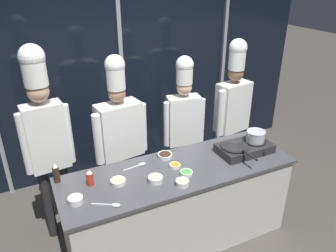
{
  "coord_description": "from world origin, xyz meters",
  "views": [
    {
      "loc": [
        -1.25,
        -2.36,
        2.64
      ],
      "look_at": [
        0.0,
        0.25,
        1.24
      ],
      "focal_mm": 35.0,
      "sensor_mm": 36.0,
      "label": 1
    }
  ],
  "objects_px": {
    "stock_pot": "(256,136)",
    "chef_pastry": "(233,106)",
    "squeeze_bottle_soy": "(56,173)",
    "prep_bowl_scallions": "(186,173)",
    "prep_bowl_chicken": "(155,179)",
    "serving_spoon_slotted": "(112,205)",
    "frying_pan": "(235,145)",
    "prep_bowl_carrots": "(175,165)",
    "squeeze_bottle_chili": "(90,178)",
    "portable_stove": "(244,148)",
    "serving_spoon_solid": "(139,165)",
    "prep_bowl_garlic": "(76,200)",
    "chef_head": "(45,129)",
    "prep_bowl_ginger": "(118,181)",
    "chef_sous": "(120,131)",
    "chef_line": "(184,119)",
    "prep_bowl_soy_glaze": "(165,155)",
    "prep_bowl_shrimp": "(182,182)"
  },
  "relations": [
    {
      "from": "prep_bowl_ginger",
      "to": "chef_head",
      "type": "height_order",
      "value": "chef_head"
    },
    {
      "from": "prep_bowl_garlic",
      "to": "chef_head",
      "type": "distance_m",
      "value": 0.82
    },
    {
      "from": "stock_pot",
      "to": "squeeze_bottle_soy",
      "type": "distance_m",
      "value": 2.01
    },
    {
      "from": "squeeze_bottle_soy",
      "to": "squeeze_bottle_chili",
      "type": "bearing_deg",
      "value": -34.42
    },
    {
      "from": "serving_spoon_solid",
      "to": "frying_pan",
      "type": "bearing_deg",
      "value": -13.43
    },
    {
      "from": "prep_bowl_ginger",
      "to": "chef_sous",
      "type": "relative_size",
      "value": 0.07
    },
    {
      "from": "serving_spoon_solid",
      "to": "chef_sous",
      "type": "distance_m",
      "value": 0.52
    },
    {
      "from": "squeeze_bottle_chili",
      "to": "chef_line",
      "type": "relative_size",
      "value": 0.09
    },
    {
      "from": "squeeze_bottle_chili",
      "to": "chef_head",
      "type": "bearing_deg",
      "value": 116.58
    },
    {
      "from": "stock_pot",
      "to": "serving_spoon_slotted",
      "type": "relative_size",
      "value": 0.98
    },
    {
      "from": "prep_bowl_chicken",
      "to": "serving_spoon_slotted",
      "type": "xyz_separation_m",
      "value": [
        -0.46,
        -0.15,
        -0.02
      ]
    },
    {
      "from": "chef_line",
      "to": "frying_pan",
      "type": "bearing_deg",
      "value": 116.55
    },
    {
      "from": "squeeze_bottle_soy",
      "to": "stock_pot",
      "type": "bearing_deg",
      "value": -8.5
    },
    {
      "from": "chef_sous",
      "to": "chef_pastry",
      "type": "height_order",
      "value": "chef_pastry"
    },
    {
      "from": "serving_spoon_slotted",
      "to": "chef_sous",
      "type": "bearing_deg",
      "value": 67.98
    },
    {
      "from": "squeeze_bottle_soy",
      "to": "serving_spoon_solid",
      "type": "bearing_deg",
      "value": -5.43
    },
    {
      "from": "squeeze_bottle_soy",
      "to": "prep_bowl_ginger",
      "type": "xyz_separation_m",
      "value": [
        0.49,
        -0.27,
        -0.07
      ]
    },
    {
      "from": "prep_bowl_chicken",
      "to": "prep_bowl_scallions",
      "type": "distance_m",
      "value": 0.31
    },
    {
      "from": "prep_bowl_carrots",
      "to": "prep_bowl_soy_glaze",
      "type": "relative_size",
      "value": 0.72
    },
    {
      "from": "prep_bowl_soy_glaze",
      "to": "serving_spoon_slotted",
      "type": "bearing_deg",
      "value": -144.94
    },
    {
      "from": "serving_spoon_slotted",
      "to": "serving_spoon_solid",
      "type": "relative_size",
      "value": 0.91
    },
    {
      "from": "prep_bowl_scallions",
      "to": "squeeze_bottle_soy",
      "type": "bearing_deg",
      "value": 160.03
    },
    {
      "from": "squeeze_bottle_chili",
      "to": "prep_bowl_carrots",
      "type": "relative_size",
      "value": 1.43
    },
    {
      "from": "serving_spoon_solid",
      "to": "chef_line",
      "type": "height_order",
      "value": "chef_line"
    },
    {
      "from": "chef_line",
      "to": "prep_bowl_shrimp",
      "type": "bearing_deg",
      "value": 71.87
    },
    {
      "from": "squeeze_bottle_chili",
      "to": "chef_sous",
      "type": "xyz_separation_m",
      "value": [
        0.48,
        0.61,
        0.08
      ]
    },
    {
      "from": "stock_pot",
      "to": "chef_pastry",
      "type": "xyz_separation_m",
      "value": [
        0.2,
        0.7,
        0.05
      ]
    },
    {
      "from": "prep_bowl_garlic",
      "to": "chef_line",
      "type": "distance_m",
      "value": 1.64
    },
    {
      "from": "prep_bowl_garlic",
      "to": "serving_spoon_slotted",
      "type": "relative_size",
      "value": 0.55
    },
    {
      "from": "prep_bowl_chicken",
      "to": "prep_bowl_garlic",
      "type": "xyz_separation_m",
      "value": [
        -0.71,
        0.01,
        0.0
      ]
    },
    {
      "from": "prep_bowl_garlic",
      "to": "chef_line",
      "type": "relative_size",
      "value": 0.07
    },
    {
      "from": "frying_pan",
      "to": "prep_bowl_carrots",
      "type": "relative_size",
      "value": 4.52
    },
    {
      "from": "prep_bowl_ginger",
      "to": "prep_bowl_soy_glaze",
      "type": "bearing_deg",
      "value": 22.08
    },
    {
      "from": "portable_stove",
      "to": "serving_spoon_solid",
      "type": "xyz_separation_m",
      "value": [
        -1.1,
        0.23,
        -0.04
      ]
    },
    {
      "from": "squeeze_bottle_chili",
      "to": "prep_bowl_soy_glaze",
      "type": "bearing_deg",
      "value": 10.22
    },
    {
      "from": "prep_bowl_shrimp",
      "to": "chef_head",
      "type": "bearing_deg",
      "value": 138.33
    },
    {
      "from": "chef_line",
      "to": "prep_bowl_soy_glaze",
      "type": "bearing_deg",
      "value": 55.46
    },
    {
      "from": "stock_pot",
      "to": "chef_pastry",
      "type": "bearing_deg",
      "value": 73.58
    },
    {
      "from": "prep_bowl_chicken",
      "to": "chef_line",
      "type": "xyz_separation_m",
      "value": [
        0.71,
        0.81,
        0.13
      ]
    },
    {
      "from": "prep_bowl_scallions",
      "to": "frying_pan",
      "type": "bearing_deg",
      "value": 9.21
    },
    {
      "from": "prep_bowl_ginger",
      "to": "chef_head",
      "type": "relative_size",
      "value": 0.07
    },
    {
      "from": "squeeze_bottle_soy",
      "to": "prep_bowl_carrots",
      "type": "relative_size",
      "value": 1.79
    },
    {
      "from": "portable_stove",
      "to": "squeeze_bottle_soy",
      "type": "relative_size",
      "value": 2.88
    },
    {
      "from": "prep_bowl_scallions",
      "to": "chef_pastry",
      "type": "xyz_separation_m",
      "value": [
        1.09,
        0.8,
        0.19
      ]
    },
    {
      "from": "portable_stove",
      "to": "serving_spoon_slotted",
      "type": "distance_m",
      "value": 1.53
    },
    {
      "from": "squeeze_bottle_soy",
      "to": "prep_bowl_scallions",
      "type": "xyz_separation_m",
      "value": [
        1.11,
        -0.4,
        -0.07
      ]
    },
    {
      "from": "frying_pan",
      "to": "prep_bowl_garlic",
      "type": "relative_size",
      "value": 3.97
    },
    {
      "from": "prep_bowl_chicken",
      "to": "chef_head",
      "type": "bearing_deg",
      "value": 137.52
    },
    {
      "from": "prep_bowl_garlic",
      "to": "chef_head",
      "type": "bearing_deg",
      "value": 97.78
    },
    {
      "from": "prep_bowl_ginger",
      "to": "chef_line",
      "type": "xyz_separation_m",
      "value": [
        1.03,
        0.69,
        0.13
      ]
    }
  ]
}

